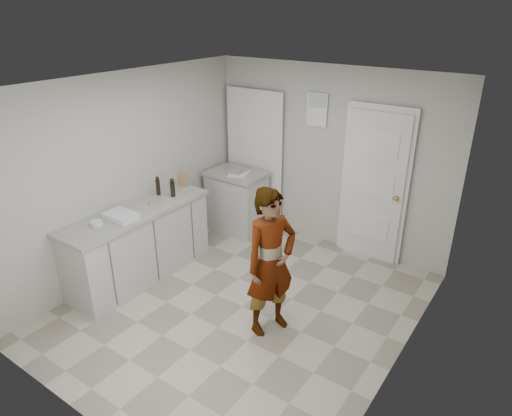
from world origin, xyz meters
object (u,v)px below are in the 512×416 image
Objects in this scene: spice_jar at (151,201)px; egg_bowl at (97,223)px; baking_dish at (121,216)px; person at (271,262)px; oil_cruet_b at (158,186)px; cake_mix_box at (183,179)px; oil_cruet_a at (173,188)px.

spice_jar is 0.58× the size of egg_bowl.
spice_jar is 0.76m from egg_bowl.
person is at bearing 10.73° from baking_dish.
oil_cruet_b is 0.78m from baking_dish.
cake_mix_box is (-1.96, 0.81, 0.23)m from person.
spice_jar is 0.31× the size of oil_cruet_a.
egg_bowl is (0.09, -1.03, -0.09)m from oil_cruet_b.
cake_mix_box is 1.51× the size of egg_bowl.
oil_cruet_a is at bearing 82.49° from spice_jar.
spice_jar is 0.49m from baking_dish.
oil_cruet_a is 0.83m from baking_dish.
cake_mix_box is at bearing 89.01° from person.
cake_mix_box is 0.68m from spice_jar.
person is 2.03m from egg_bowl.
person reaches higher than oil_cruet_a.
egg_bowl is at bearing -94.41° from spice_jar.
person is 1.88m from spice_jar.
cake_mix_box is at bearing 91.46° from egg_bowl.
oil_cruet_a is at bearing 84.63° from egg_bowl.
spice_jar reaches higher than baking_dish.
oil_cruet_b reaches higher than egg_bowl.
spice_jar is (0.09, -0.67, -0.06)m from cake_mix_box.
oil_cruet_a is at bearing 96.79° from person.
oil_cruet_a is 1.85× the size of egg_bowl.
cake_mix_box reaches higher than spice_jar.
oil_cruet_b is (-0.15, 0.27, 0.08)m from spice_jar.
spice_jar is 0.31× the size of oil_cruet_b.
oil_cruet_a is 1.11m from egg_bowl.
egg_bowl is (-0.10, -1.10, -0.09)m from oil_cruet_a.
egg_bowl is at bearing -95.37° from oil_cruet_a.
cake_mix_box is 2.61× the size of spice_jar.
person is at bearing 17.83° from egg_bowl.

